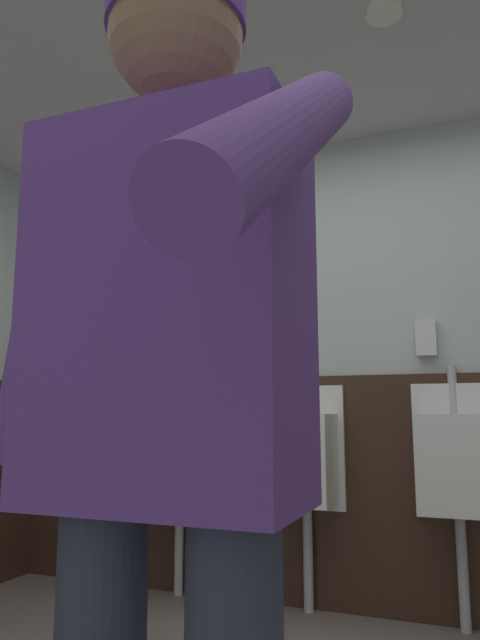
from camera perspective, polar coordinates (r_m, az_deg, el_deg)
name	(u,v)px	position (r m, az deg, el deg)	size (l,w,h in m)	color
wall_back	(338,364)	(3.27, 9.65, -4.26)	(4.65, 0.12, 2.55)	silver
wainscot_band_back	(339,490)	(3.21, 9.69, -16.22)	(4.05, 0.03, 1.20)	#382319
downlight_far	(384,12)	(2.59, 14.01, 27.35)	(0.14, 0.14, 0.03)	white
urinal_left	(173,454)	(3.37, -6.60, -12.94)	(0.40, 0.34, 1.24)	white
urinal_middle	(302,457)	(3.09, 6.10, -13.31)	(0.40, 0.34, 1.24)	white
urinal_right	(456,462)	(2.98, 20.51, -12.96)	(0.40, 0.34, 1.24)	white
privacy_divider_panel	(230,423)	(3.14, -1.01, -10.13)	(0.04, 0.40, 0.90)	#4C4C51
person	(167,387)	(0.91, -7.24, -6.59)	(0.64, 0.60, 1.76)	#2D3342
soap_dispenser	(426,338)	(3.12, 17.87, -1.73)	(0.10, 0.07, 0.18)	silver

